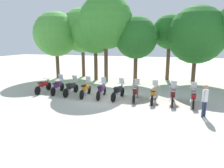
# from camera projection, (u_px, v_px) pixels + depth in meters

# --- Properties ---
(ground_plane) EXTENTS (80.00, 80.00, 0.00)m
(ground_plane) POSITION_uv_depth(u_px,v_px,m) (110.00, 98.00, 14.32)
(ground_plane) COLOR #BCB7A8
(motorcycle_0) EXTENTS (0.62, 2.19, 0.99)m
(motorcycle_0) POSITION_uv_depth(u_px,v_px,m) (43.00, 86.00, 15.80)
(motorcycle_0) COLOR black
(motorcycle_0) RESTS_ON ground_plane
(motorcycle_1) EXTENTS (0.62, 2.19, 1.37)m
(motorcycle_1) POSITION_uv_depth(u_px,v_px,m) (58.00, 86.00, 15.55)
(motorcycle_1) COLOR black
(motorcycle_1) RESTS_ON ground_plane
(motorcycle_2) EXTENTS (0.62, 2.19, 1.37)m
(motorcycle_2) POSITION_uv_depth(u_px,v_px,m) (71.00, 88.00, 15.08)
(motorcycle_2) COLOR black
(motorcycle_2) RESTS_ON ground_plane
(motorcycle_3) EXTENTS (0.62, 2.19, 1.37)m
(motorcycle_3) POSITION_uv_depth(u_px,v_px,m) (86.00, 89.00, 14.65)
(motorcycle_3) COLOR black
(motorcycle_3) RESTS_ON ground_plane
(motorcycle_4) EXTENTS (0.62, 2.19, 1.37)m
(motorcycle_4) POSITION_uv_depth(u_px,v_px,m) (102.00, 90.00, 14.34)
(motorcycle_4) COLOR black
(motorcycle_4) RESTS_ON ground_plane
(motorcycle_5) EXTENTS (0.68, 2.18, 1.37)m
(motorcycle_5) POSITION_uv_depth(u_px,v_px,m) (118.00, 92.00, 13.99)
(motorcycle_5) COLOR black
(motorcycle_5) RESTS_ON ground_plane
(motorcycle_6) EXTENTS (0.62, 2.19, 1.37)m
(motorcycle_6) POSITION_uv_depth(u_px,v_px,m) (136.00, 93.00, 13.69)
(motorcycle_6) COLOR black
(motorcycle_6) RESTS_ON ground_plane
(motorcycle_7) EXTENTS (0.62, 2.19, 1.37)m
(motorcycle_7) POSITION_uv_depth(u_px,v_px,m) (154.00, 94.00, 13.28)
(motorcycle_7) COLOR black
(motorcycle_7) RESTS_ON ground_plane
(motorcycle_8) EXTENTS (0.62, 2.19, 1.37)m
(motorcycle_8) POSITION_uv_depth(u_px,v_px,m) (173.00, 96.00, 12.93)
(motorcycle_8) COLOR black
(motorcycle_8) RESTS_ON ground_plane
(motorcycle_9) EXTENTS (0.62, 2.19, 1.37)m
(motorcycle_9) POSITION_uv_depth(u_px,v_px,m) (193.00, 97.00, 12.58)
(motorcycle_9) COLOR black
(motorcycle_9) RESTS_ON ground_plane
(person_0) EXTENTS (0.34, 0.34, 1.73)m
(person_0) POSITION_uv_depth(u_px,v_px,m) (205.00, 98.00, 10.51)
(person_0) COLOR #232D4C
(person_0) RESTS_ON ground_plane
(tree_0) EXTENTS (4.62, 4.62, 6.94)m
(tree_0) POSITION_uv_depth(u_px,v_px,m) (56.00, 34.00, 21.28)
(tree_0) COLOR brown
(tree_0) RESTS_ON ground_plane
(tree_1) EXTENTS (4.76, 4.76, 7.44)m
(tree_1) POSITION_uv_depth(u_px,v_px,m) (82.00, 31.00, 22.14)
(tree_1) COLOR brown
(tree_1) RESTS_ON ground_plane
(tree_2) EXTENTS (4.41, 4.41, 7.10)m
(tree_2) POSITION_uv_depth(u_px,v_px,m) (95.00, 31.00, 20.02)
(tree_2) COLOR brown
(tree_2) RESTS_ON ground_plane
(tree_3) EXTENTS (5.04, 5.04, 8.20)m
(tree_3) POSITION_uv_depth(u_px,v_px,m) (106.00, 22.00, 18.92)
(tree_3) COLOR brown
(tree_3) RESTS_ON ground_plane
(tree_4) EXTENTS (3.92, 3.92, 6.20)m
(tree_4) POSITION_uv_depth(u_px,v_px,m) (136.00, 38.00, 18.84)
(tree_4) COLOR brown
(tree_4) RESTS_ON ground_plane
(tree_5) EXTENTS (3.39, 3.39, 6.53)m
(tree_5) POSITION_uv_depth(u_px,v_px,m) (170.00, 32.00, 20.16)
(tree_5) COLOR brown
(tree_5) RESTS_ON ground_plane
(tree_6) EXTENTS (5.21, 5.21, 7.08)m
(tree_6) POSITION_uv_depth(u_px,v_px,m) (197.00, 35.00, 18.44)
(tree_6) COLOR brown
(tree_6) RESTS_ON ground_plane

